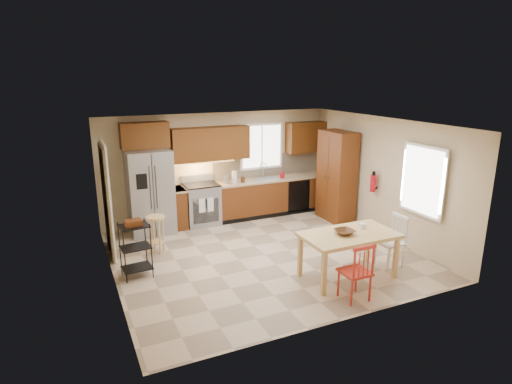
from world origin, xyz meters
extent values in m
plane|color=tan|center=(0.00, 0.00, 0.00)|extent=(5.50, 5.50, 0.00)
cube|color=silver|center=(0.00, 0.00, 2.50)|extent=(5.50, 5.00, 0.02)
cube|color=#CCB793|center=(0.00, 2.50, 1.25)|extent=(5.50, 0.02, 2.50)
cube|color=#CCB793|center=(0.00, -2.50, 1.25)|extent=(5.50, 0.02, 2.50)
cube|color=#CCB793|center=(-2.75, 0.00, 1.25)|extent=(0.02, 5.00, 2.50)
cube|color=#CCB793|center=(2.75, 0.00, 1.25)|extent=(0.02, 5.00, 2.50)
cube|color=gray|center=(-1.70, 2.12, 0.91)|extent=(0.92, 0.75, 1.82)
cube|color=gray|center=(-0.55, 2.19, 0.46)|extent=(0.76, 0.63, 0.92)
cube|color=#5A2C10|center=(-1.10, 2.20, 0.45)|extent=(0.30, 0.60, 0.90)
cube|color=#5A2C10|center=(1.29, 2.20, 0.45)|extent=(2.92, 0.60, 0.90)
cube|color=black|center=(1.85, 1.91, 0.45)|extent=(0.60, 0.02, 0.78)
cube|color=#C7B495|center=(1.29, 2.48, 1.18)|extent=(2.92, 0.03, 0.55)
cube|color=#5F300F|center=(-1.70, 2.33, 2.10)|extent=(1.00, 0.35, 0.55)
cube|color=#5F300F|center=(-0.25, 2.33, 1.83)|extent=(1.80, 0.35, 0.75)
cube|color=#5F300F|center=(2.25, 2.33, 1.83)|extent=(1.00, 0.35, 0.75)
cube|color=white|center=(1.10, 2.48, 1.65)|extent=(1.12, 0.04, 1.12)
cube|color=gray|center=(1.10, 2.20, 0.86)|extent=(0.62, 0.46, 0.16)
cube|color=#FFBF66|center=(-0.55, 2.30, 1.43)|extent=(1.60, 0.30, 0.01)
imported|color=#A90B16|center=(1.48, 2.10, 1.00)|extent=(0.09, 0.09, 0.19)
cylinder|color=silver|center=(0.25, 2.15, 1.04)|extent=(0.12, 0.12, 0.28)
cylinder|color=gray|center=(0.05, 2.15, 0.99)|extent=(0.11, 0.11, 0.18)
cylinder|color=#512D15|center=(0.45, 2.12, 0.97)|extent=(0.10, 0.10, 0.14)
cube|color=#5A2C10|center=(2.43, 1.20, 1.05)|extent=(0.50, 0.95, 2.10)
cylinder|color=#A90B16|center=(2.63, 0.15, 1.10)|extent=(0.12, 0.12, 0.36)
cube|color=white|center=(2.68, -1.15, 1.45)|extent=(0.04, 1.02, 1.32)
cube|color=#8C7A59|center=(-2.67, 1.30, 1.05)|extent=(0.04, 0.95, 2.10)
imported|color=#512D15|center=(0.78, -1.41, 0.78)|extent=(0.32, 0.32, 0.08)
cylinder|color=silver|center=(1.23, -1.31, 0.81)|extent=(0.12, 0.12, 0.14)
camera|label=1|loc=(-3.30, -6.82, 3.36)|focal=30.00mm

